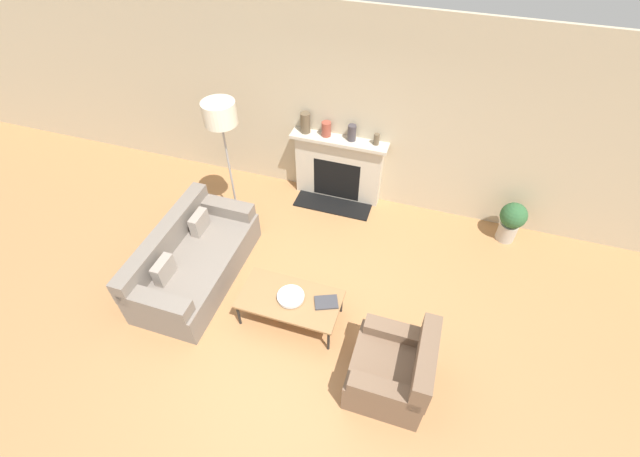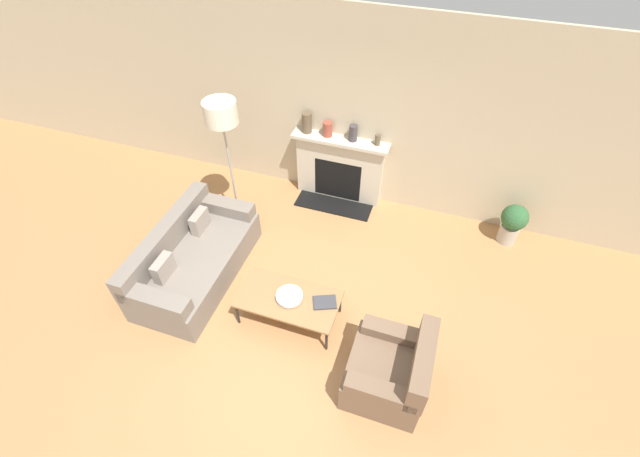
{
  "view_description": "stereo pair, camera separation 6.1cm",
  "coord_description": "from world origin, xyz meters",
  "px_view_note": "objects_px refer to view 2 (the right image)",
  "views": [
    {
      "loc": [
        1.22,
        -2.48,
        4.54
      ],
      "look_at": [
        -0.04,
        1.43,
        0.45
      ],
      "focal_mm": 24.0,
      "sensor_mm": 36.0,
      "label": 1
    },
    {
      "loc": [
        1.28,
        -2.46,
        4.54
      ],
      "look_at": [
        -0.04,
        1.43,
        0.45
      ],
      "focal_mm": 24.0,
      "sensor_mm": 36.0,
      "label": 2
    }
  ],
  "objects_px": {
    "bowl": "(289,296)",
    "mantel_vase_center_right": "(353,133)",
    "floor_lamp": "(222,119)",
    "mantel_vase_left": "(307,123)",
    "mantel_vase_center_left": "(328,129)",
    "potted_plant": "(513,222)",
    "mantel_vase_right": "(378,140)",
    "fireplace": "(339,169)",
    "couch": "(193,259)",
    "book": "(325,302)",
    "armchair_near": "(391,371)",
    "coffee_table": "(289,299)"
  },
  "relations": [
    {
      "from": "bowl",
      "to": "mantel_vase_center_right",
      "type": "distance_m",
      "value": 2.56
    },
    {
      "from": "floor_lamp",
      "to": "mantel_vase_left",
      "type": "xyz_separation_m",
      "value": [
        0.78,
        1.0,
        -0.46
      ]
    },
    {
      "from": "mantel_vase_center_left",
      "to": "potted_plant",
      "type": "xyz_separation_m",
      "value": [
        2.82,
        -0.2,
        -0.83
      ]
    },
    {
      "from": "mantel_vase_right",
      "to": "fireplace",
      "type": "bearing_deg",
      "value": -178.43
    },
    {
      "from": "couch",
      "to": "mantel_vase_center_right",
      "type": "xyz_separation_m",
      "value": [
        1.53,
        2.19,
        0.91
      ]
    },
    {
      "from": "mantel_vase_center_left",
      "to": "mantel_vase_center_right",
      "type": "height_order",
      "value": "mantel_vase_center_right"
    },
    {
      "from": "couch",
      "to": "mantel_vase_center_left",
      "type": "bearing_deg",
      "value": -27.63
    },
    {
      "from": "floor_lamp",
      "to": "mantel_vase_center_left",
      "type": "xyz_separation_m",
      "value": [
        1.1,
        1.0,
        -0.51
      ]
    },
    {
      "from": "book",
      "to": "mantel_vase_center_right",
      "type": "relative_size",
      "value": 1.35
    },
    {
      "from": "bowl",
      "to": "mantel_vase_center_left",
      "type": "distance_m",
      "value": 2.57
    },
    {
      "from": "fireplace",
      "to": "bowl",
      "type": "bearing_deg",
      "value": -87.2
    },
    {
      "from": "bowl",
      "to": "mantel_vase_left",
      "type": "xyz_separation_m",
      "value": [
        -0.64,
        2.44,
        0.81
      ]
    },
    {
      "from": "armchair_near",
      "to": "mantel_vase_left",
      "type": "height_order",
      "value": "mantel_vase_left"
    },
    {
      "from": "floor_lamp",
      "to": "mantel_vase_right",
      "type": "relative_size",
      "value": 11.8
    },
    {
      "from": "mantel_vase_left",
      "to": "book",
      "type": "bearing_deg",
      "value": -65.86
    },
    {
      "from": "bowl",
      "to": "armchair_near",
      "type": "bearing_deg",
      "value": -19.78
    },
    {
      "from": "potted_plant",
      "to": "book",
      "type": "bearing_deg",
      "value": -133.73
    },
    {
      "from": "floor_lamp",
      "to": "mantel_vase_center_right",
      "type": "height_order",
      "value": "floor_lamp"
    },
    {
      "from": "couch",
      "to": "mantel_vase_center_right",
      "type": "relative_size",
      "value": 8.0
    },
    {
      "from": "book",
      "to": "mantel_vase_left",
      "type": "relative_size",
      "value": 1.04
    },
    {
      "from": "armchair_near",
      "to": "mantel_vase_center_left",
      "type": "height_order",
      "value": "mantel_vase_center_left"
    },
    {
      "from": "mantel_vase_left",
      "to": "mantel_vase_center_right",
      "type": "bearing_deg",
      "value": 0.0
    },
    {
      "from": "mantel_vase_left",
      "to": "potted_plant",
      "type": "bearing_deg",
      "value": -3.62
    },
    {
      "from": "coffee_table",
      "to": "mantel_vase_center_left",
      "type": "bearing_deg",
      "value": 97.28
    },
    {
      "from": "armchair_near",
      "to": "coffee_table",
      "type": "distance_m",
      "value": 1.43
    },
    {
      "from": "coffee_table",
      "to": "bowl",
      "type": "bearing_deg",
      "value": 19.2
    },
    {
      "from": "fireplace",
      "to": "mantel_vase_center_right",
      "type": "height_order",
      "value": "mantel_vase_center_right"
    },
    {
      "from": "fireplace",
      "to": "mantel_vase_right",
      "type": "height_order",
      "value": "mantel_vase_right"
    },
    {
      "from": "armchair_near",
      "to": "floor_lamp",
      "type": "xyz_separation_m",
      "value": [
        -2.75,
        1.92,
        1.39
      ]
    },
    {
      "from": "floor_lamp",
      "to": "mantel_vase_center_right",
      "type": "relative_size",
      "value": 8.13
    },
    {
      "from": "fireplace",
      "to": "bowl",
      "type": "relative_size",
      "value": 4.53
    },
    {
      "from": "couch",
      "to": "floor_lamp",
      "type": "relative_size",
      "value": 0.98
    },
    {
      "from": "coffee_table",
      "to": "mantel_vase_right",
      "type": "xyz_separation_m",
      "value": [
        0.43,
        2.44,
        0.8
      ]
    },
    {
      "from": "mantel_vase_left",
      "to": "floor_lamp",
      "type": "bearing_deg",
      "value": -127.92
    },
    {
      "from": "book",
      "to": "floor_lamp",
      "type": "bearing_deg",
      "value": 120.43
    },
    {
      "from": "coffee_table",
      "to": "book",
      "type": "relative_size",
      "value": 3.74
    },
    {
      "from": "couch",
      "to": "floor_lamp",
      "type": "xyz_separation_m",
      "value": [
        0.05,
        1.19,
        1.41
      ]
    },
    {
      "from": "fireplace",
      "to": "armchair_near",
      "type": "relative_size",
      "value": 1.69
    },
    {
      "from": "couch",
      "to": "armchair_near",
      "type": "distance_m",
      "value": 2.9
    },
    {
      "from": "armchair_near",
      "to": "coffee_table",
      "type": "height_order",
      "value": "armchair_near"
    },
    {
      "from": "book",
      "to": "mantel_vase_center_left",
      "type": "height_order",
      "value": "mantel_vase_center_left"
    },
    {
      "from": "floor_lamp",
      "to": "mantel_vase_center_left",
      "type": "height_order",
      "value": "floor_lamp"
    },
    {
      "from": "coffee_table",
      "to": "mantel_vase_center_left",
      "type": "height_order",
      "value": "mantel_vase_center_left"
    },
    {
      "from": "coffee_table",
      "to": "bowl",
      "type": "distance_m",
      "value": 0.06
    },
    {
      "from": "mantel_vase_left",
      "to": "couch",
      "type": "bearing_deg",
      "value": -110.67
    },
    {
      "from": "coffee_table",
      "to": "floor_lamp",
      "type": "distance_m",
      "value": 2.42
    },
    {
      "from": "coffee_table",
      "to": "mantel_vase_left",
      "type": "height_order",
      "value": "mantel_vase_left"
    },
    {
      "from": "coffee_table",
      "to": "mantel_vase_center_left",
      "type": "xyz_separation_m",
      "value": [
        -0.31,
        2.44,
        0.83
      ]
    },
    {
      "from": "mantel_vase_center_right",
      "to": "potted_plant",
      "type": "bearing_deg",
      "value": -4.66
    },
    {
      "from": "couch",
      "to": "mantel_vase_right",
      "type": "relative_size",
      "value": 11.62
    }
  ]
}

